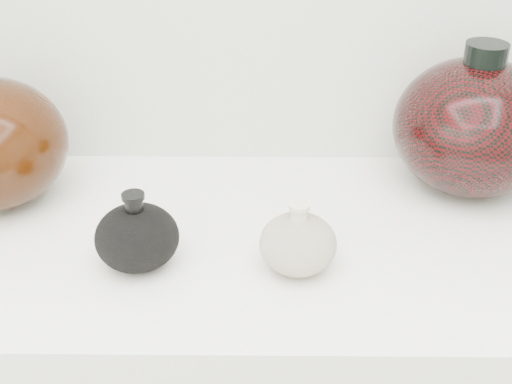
{
  "coord_description": "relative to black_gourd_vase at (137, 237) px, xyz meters",
  "views": [
    {
      "loc": [
        0.01,
        0.09,
        1.47
      ],
      "look_at": [
        0.01,
        0.92,
        0.99
      ],
      "focal_mm": 50.0,
      "sensor_mm": 36.0,
      "label": 1
    }
  ],
  "objects": [
    {
      "name": "cream_gourd_vase",
      "position": [
        0.21,
        -0.01,
        -0.0
      ],
      "size": [
        0.14,
        0.14,
        0.1
      ],
      "color": "beige",
      "rests_on": "display_counter"
    },
    {
      "name": "black_gourd_vase",
      "position": [
        0.0,
        0.0,
        0.0
      ],
      "size": [
        0.15,
        0.15,
        0.11
      ],
      "color": "black",
      "rests_on": "display_counter"
    },
    {
      "name": "room",
      "position": [
        0.15,
        -0.6,
        0.35
      ],
      "size": [
        3.04,
        2.42,
        2.64
      ],
      "color": "slate",
      "rests_on": "ground"
    },
    {
      "name": "right_round_pot",
      "position": [
        0.5,
        0.22,
        0.06
      ],
      "size": [
        0.31,
        0.31,
        0.24
      ],
      "color": "black",
      "rests_on": "display_counter"
    }
  ]
}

